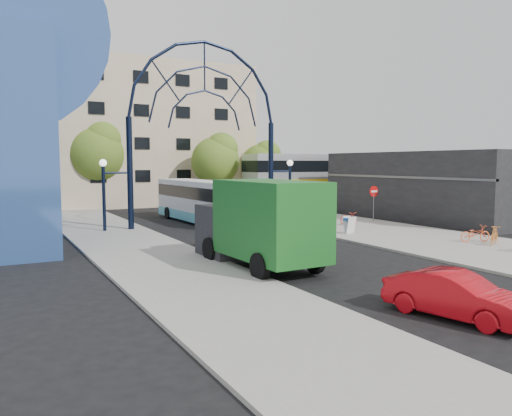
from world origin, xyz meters
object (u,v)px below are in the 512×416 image
tree_north_c (263,162)px  red_sedan (456,295)px  sandwich_board (349,223)px  bike_near_a (348,219)px  train_car (361,176)px  street_name_sign (284,193)px  stop_sign (283,196)px  bike_near_b (304,213)px  black_suv (255,226)px  bike_far_b (494,235)px  bike_far_a (475,234)px  do_not_enter_sign (374,195)px  green_truck (258,224)px  city_bus (200,201)px  tree_north_b (97,151)px  gateway_arch (205,96)px  tree_north_a (217,159)px

tree_north_c → red_sedan: bearing=-111.3°
sandwich_board → bike_near_a: bearing=51.9°
tree_north_c → bike_near_a: 19.71m
sandwich_board → train_car: 21.65m
street_name_sign → sandwich_board: size_ratio=2.83×
stop_sign → bike_near_b: stop_sign is taller
black_suv → bike_far_b: size_ratio=2.95×
sandwich_board → bike_far_a: size_ratio=0.60×
do_not_enter_sign → bike_near_b: (-3.82, 3.01, -1.36)m
do_not_enter_sign → green_truck: green_truck is taller
city_bus → bike_near_b: (6.74, -3.17, -0.94)m
black_suv → red_sedan: (-2.21, -15.54, 0.01)m
street_name_sign → tree_north_c: tree_north_c is taller
tree_north_b → bike_far_a: (13.24, -29.48, -4.71)m
stop_sign → do_not_enter_sign: bearing=-17.9°
tree_north_b → bike_far_b: 33.62m
gateway_arch → bike_near_a: 12.35m
green_truck → black_suv: bearing=60.6°
green_truck → bike_near_b: (10.37, 12.09, -1.14)m
train_car → bike_near_b: size_ratio=15.34×
tree_north_c → stop_sign: bearing=-114.7°
green_truck → bike_far_b: green_truck is taller
tree_north_a → green_truck: tree_north_a is taller
do_not_enter_sign → gateway_arch: bearing=160.0°
city_bus → bike_far_b: (9.10, -16.73, -0.97)m
street_name_sign → tree_north_c: size_ratio=0.43×
tree_north_b → tree_north_c: 16.15m
red_sedan → bike_far_a: red_sedan is taller
sandwich_board → black_suv: (-5.15, 1.96, -0.11)m
gateway_arch → bike_near_a: (7.98, -4.99, -7.99)m
street_name_sign → bike_far_a: 12.95m
sandwich_board → bike_near_b: sandwich_board is taller
street_name_sign → red_sedan: street_name_sign is taller
sandwich_board → tree_north_c: size_ratio=0.15×
sandwich_board → tree_north_c: 23.17m
train_car → tree_north_a: tree_north_a is taller
stop_sign → bike_near_a: (3.18, -2.99, -1.43)m
train_car → tree_north_a: (-13.88, 3.93, 1.71)m
stop_sign → bike_near_a: size_ratio=1.48×
train_car → bike_far_b: size_ratio=16.36×
street_name_sign → bike_near_b: street_name_sign is taller
green_truck → black_suv: size_ratio=1.56×
sandwich_board → city_bus: city_bus is taller
tree_north_c → city_bus: 16.79m
tree_north_a → tree_north_c: 6.33m
do_not_enter_sign → bike_far_a: size_ratio=1.51×
green_truck → bike_far_a: size_ratio=4.29×
tree_north_b → bike_far_b: bearing=-66.2°
gateway_arch → bike_far_b: (9.53, -14.55, -7.98)m
red_sedan → street_name_sign: bearing=57.3°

